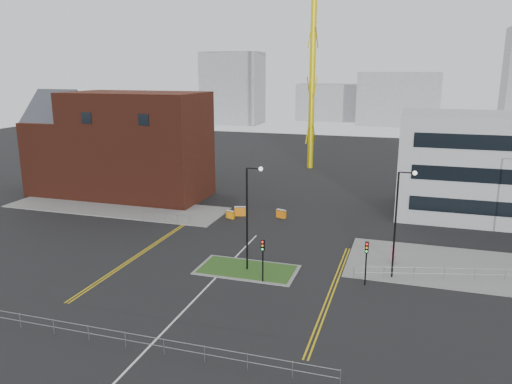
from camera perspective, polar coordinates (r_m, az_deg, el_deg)
ground at (r=37.59m, az=-7.95°, el=-13.00°), size 200.00×200.00×0.00m
pavement_left at (r=64.90m, az=-15.71°, el=-1.69°), size 28.00×8.00×0.12m
pavement_right at (r=47.81m, az=25.16°, el=-8.14°), size 24.00×10.00×0.12m
island_kerb at (r=43.62m, az=-1.01°, el=-8.87°), size 8.60×4.60×0.08m
grass_island at (r=43.61m, az=-1.01°, el=-8.85°), size 8.00×4.00×0.12m
brick_building at (r=70.04m, az=-15.47°, el=5.13°), size 24.20×10.07×14.24m
tower_crane at (r=87.40m, az=10.77°, el=18.74°), size 52.08×11.86×35.57m
streetlamp_island at (r=41.77m, az=-0.76°, el=-2.09°), size 1.46×0.36×9.18m
streetlamp_right_near at (r=41.77m, az=15.99°, el=-2.65°), size 1.46×0.36×9.18m
traffic_light_island at (r=40.33m, az=0.78°, el=-6.95°), size 0.28×0.33×3.65m
traffic_light_right at (r=40.83m, az=12.51°, el=-7.03°), size 0.28×0.33×3.65m
railing_front at (r=32.58m, az=-12.66°, el=-16.16°), size 24.05×0.05×1.10m
railing_left at (r=56.95m, az=-10.30°, el=-2.84°), size 6.05×0.05×1.10m
railing_right at (r=45.03m, az=23.74°, el=-8.35°), size 19.05×5.05×1.10m
centre_line at (r=39.21m, az=-6.68°, el=-11.76°), size 0.15×30.00×0.01m
yellow_left_a at (r=49.62m, az=-12.48°, el=-6.38°), size 0.12×24.00×0.01m
yellow_left_b at (r=49.48m, az=-12.18°, el=-6.42°), size 0.12×24.00×0.01m
yellow_right_a at (r=40.25m, az=8.44°, el=-11.11°), size 0.12×20.00×0.01m
yellow_right_b at (r=40.21m, az=8.87°, el=-11.15°), size 0.12×20.00×0.01m
skyline_a at (r=159.93m, az=-2.68°, el=11.76°), size 18.00×12.00×22.00m
skyline_b at (r=160.46m, az=15.94°, el=10.19°), size 24.00×12.00×16.00m
skyline_d at (r=172.01m, az=9.93°, el=10.05°), size 30.00×12.00×12.00m
pedestrian at (r=46.17m, az=15.40°, el=-6.85°), size 0.83×0.81×1.92m
barrier_left at (r=58.07m, az=-2.96°, el=-2.55°), size 1.16×0.75×0.92m
barrier_mid at (r=58.99m, az=-1.84°, el=-2.16°), size 1.41×0.84×1.12m
barrier_right at (r=58.25m, az=2.89°, el=-2.46°), size 1.23×0.76×0.99m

